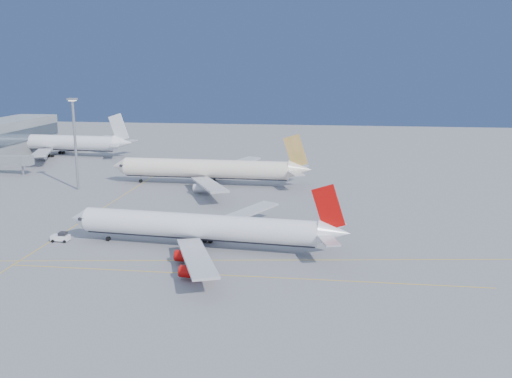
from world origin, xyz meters
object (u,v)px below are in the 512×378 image
(airliner_etihad, at_px, (210,169))
(light_mast, at_px, (75,136))
(airliner_virgin, at_px, (204,227))
(airliner_third, at_px, (56,143))
(pushback_tug, at_px, (61,237))

(airliner_etihad, height_order, light_mast, light_mast)
(airliner_virgin, bearing_deg, airliner_etihad, 106.28)
(airliner_virgin, relative_size, airliner_third, 0.90)
(airliner_third, relative_size, pushback_tug, 17.90)
(airliner_virgin, height_order, light_mast, light_mast)
(light_mast, bearing_deg, airliner_virgin, -44.87)
(airliner_virgin, distance_m, pushback_tug, 32.49)
(light_mast, bearing_deg, pushback_tug, -69.43)
(airliner_virgin, height_order, airliner_etihad, airliner_etihad)
(airliner_etihad, bearing_deg, airliner_third, 148.43)
(pushback_tug, bearing_deg, light_mast, 110.69)
(airliner_virgin, relative_size, pushback_tug, 16.05)
(pushback_tug, relative_size, light_mast, 0.14)
(airliner_virgin, bearing_deg, pushback_tug, -175.38)
(airliner_third, distance_m, pushback_tug, 126.08)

